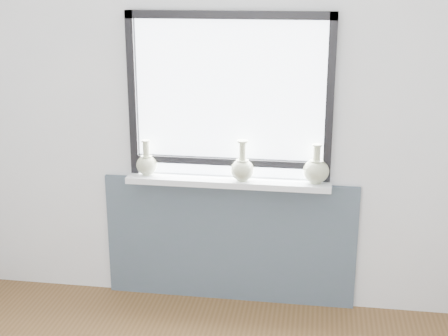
# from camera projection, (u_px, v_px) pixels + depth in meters

# --- Properties ---
(back_wall) EXTENTS (3.60, 0.02, 2.60)m
(back_wall) POSITION_uv_depth(u_px,v_px,m) (230.00, 115.00, 3.99)
(back_wall) COLOR silver
(back_wall) RESTS_ON ground
(apron_panel) EXTENTS (1.70, 0.03, 0.86)m
(apron_panel) POSITION_uv_depth(u_px,v_px,m) (229.00, 241.00, 4.22)
(apron_panel) COLOR #434E60
(apron_panel) RESTS_ON ground
(windowsill) EXTENTS (1.32, 0.18, 0.04)m
(windowsill) POSITION_uv_depth(u_px,v_px,m) (228.00, 182.00, 4.02)
(windowsill) COLOR silver
(windowsill) RESTS_ON apron_panel
(window) EXTENTS (1.30, 0.06, 1.05)m
(window) POSITION_uv_depth(u_px,v_px,m) (229.00, 94.00, 3.92)
(window) COLOR black
(window) RESTS_ON windowsill
(vase_a) EXTENTS (0.14, 0.14, 0.23)m
(vase_a) POSITION_uv_depth(u_px,v_px,m) (147.00, 163.00, 4.08)
(vase_a) COLOR #B3BA95
(vase_a) RESTS_ON windowsill
(vase_b) EXTENTS (0.15, 0.15, 0.26)m
(vase_b) POSITION_uv_depth(u_px,v_px,m) (242.00, 168.00, 3.96)
(vase_b) COLOR #B3BA95
(vase_b) RESTS_ON windowsill
(vase_c) EXTENTS (0.16, 0.16, 0.25)m
(vase_c) POSITION_uv_depth(u_px,v_px,m) (316.00, 170.00, 3.91)
(vase_c) COLOR #B3BA95
(vase_c) RESTS_ON windowsill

